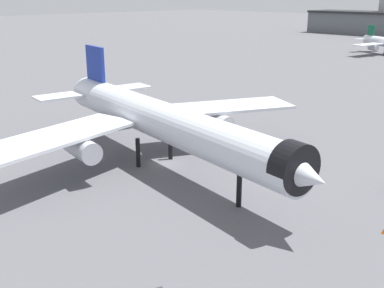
{
  "coord_description": "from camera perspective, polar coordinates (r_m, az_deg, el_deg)",
  "views": [
    {
      "loc": [
        48.46,
        -41.49,
        23.38
      ],
      "look_at": [
        7.77,
        -2.05,
        5.17
      ],
      "focal_mm": 44.26,
      "sensor_mm": 36.0,
      "label": 1
    }
  ],
  "objects": [
    {
      "name": "airliner_near_gate",
      "position": [
        64.64,
        -3.66,
        2.73
      ],
      "size": [
        55.19,
        49.98,
        14.99
      ],
      "rotation": [
        0.0,
        0.0,
        -0.14
      ],
      "color": "silver",
      "rests_on": "ground"
    },
    {
      "name": "traffic_cone_wingtip",
      "position": [
        96.51,
        0.25,
        3.99
      ],
      "size": [
        0.51,
        0.51,
        0.64
      ],
      "primitive_type": "cone",
      "color": "#F2600C",
      "rests_on": "ground"
    },
    {
      "name": "ground",
      "position": [
        67.95,
        -3.32,
        -2.34
      ],
      "size": [
        900.0,
        900.0,
        0.0
      ],
      "primitive_type": "plane",
      "color": "#56565B"
    },
    {
      "name": "traffic_cone_near_nose",
      "position": [
        52.55,
        22.14,
        -9.65
      ],
      "size": [
        0.5,
        0.5,
        0.63
      ],
      "primitive_type": "cone",
      "color": "#F2600C",
      "rests_on": "ground"
    }
  ]
}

